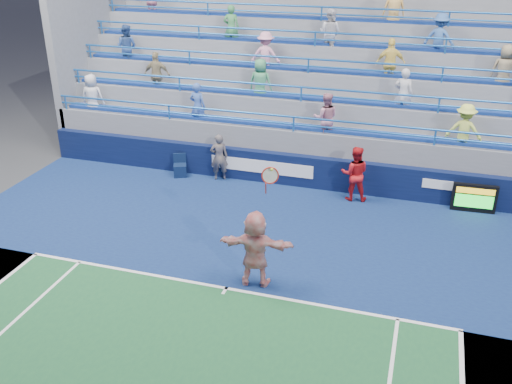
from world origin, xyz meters
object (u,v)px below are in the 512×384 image
(serve_speed_board, at_px, (474,198))
(judge_chair, at_px, (180,169))
(tennis_player, at_px, (255,249))
(ball_girl, at_px, (355,174))
(line_judge, at_px, (219,157))

(serve_speed_board, relative_size, judge_chair, 1.68)
(judge_chair, xyz_separation_m, tennis_player, (4.51, -5.62, 0.74))
(ball_girl, bearing_deg, serve_speed_board, 173.83)
(judge_chair, bearing_deg, ball_girl, -1.02)
(tennis_player, relative_size, ball_girl, 1.75)
(judge_chair, height_order, ball_girl, ball_girl)
(tennis_player, bearing_deg, judge_chair, 128.75)
(serve_speed_board, bearing_deg, judge_chair, -179.45)
(serve_speed_board, distance_m, ball_girl, 3.70)
(line_judge, bearing_deg, serve_speed_board, 157.30)
(ball_girl, bearing_deg, line_judge, -12.37)
(tennis_player, height_order, line_judge, tennis_player)
(judge_chair, bearing_deg, tennis_player, -51.25)
(serve_speed_board, bearing_deg, line_judge, 179.68)
(serve_speed_board, height_order, tennis_player, tennis_player)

